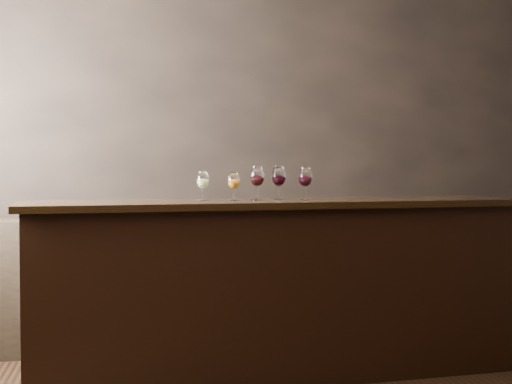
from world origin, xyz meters
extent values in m
cube|color=black|center=(0.00, 2.25, 1.40)|extent=(5.00, 0.02, 2.80)
cube|color=black|center=(0.05, 1.21, 0.53)|extent=(3.09, 0.92, 1.07)
cube|color=black|center=(0.05, 1.21, 1.09)|extent=(3.20, 1.00, 0.04)
cube|color=black|center=(-0.50, 2.03, 0.47)|extent=(2.62, 0.40, 0.94)
cylinder|color=white|center=(-0.42, 1.22, 1.11)|extent=(0.06, 0.06, 0.00)
cylinder|color=white|center=(-0.42, 1.22, 1.14)|extent=(0.01, 0.01, 0.07)
ellipsoid|color=white|center=(-0.42, 1.22, 1.23)|extent=(0.08, 0.08, 0.11)
cylinder|color=white|center=(-0.42, 1.22, 1.28)|extent=(0.06, 0.06, 0.01)
ellipsoid|color=#CBDB72|center=(-0.42, 1.22, 1.22)|extent=(0.06, 0.06, 0.05)
cylinder|color=white|center=(-0.23, 1.19, 1.11)|extent=(0.06, 0.06, 0.00)
cylinder|color=white|center=(-0.23, 1.19, 1.14)|extent=(0.01, 0.01, 0.07)
ellipsoid|color=white|center=(-0.23, 1.19, 1.23)|extent=(0.07, 0.07, 0.11)
cylinder|color=white|center=(-0.23, 1.19, 1.28)|extent=(0.06, 0.06, 0.01)
ellipsoid|color=#CA660C|center=(-0.23, 1.19, 1.21)|extent=(0.06, 0.06, 0.05)
cylinder|color=white|center=(-0.08, 1.22, 1.11)|extent=(0.08, 0.08, 0.00)
cylinder|color=white|center=(-0.08, 1.22, 1.15)|extent=(0.01, 0.01, 0.08)
ellipsoid|color=white|center=(-0.08, 1.22, 1.25)|extent=(0.09, 0.09, 0.13)
cylinder|color=white|center=(-0.08, 1.22, 1.31)|extent=(0.07, 0.07, 0.01)
ellipsoid|color=black|center=(-0.08, 1.22, 1.23)|extent=(0.07, 0.07, 0.06)
cylinder|color=white|center=(0.06, 1.23, 1.11)|extent=(0.08, 0.08, 0.00)
cylinder|color=white|center=(0.06, 1.23, 1.15)|extent=(0.01, 0.01, 0.08)
ellipsoid|color=white|center=(0.06, 1.23, 1.26)|extent=(0.09, 0.09, 0.13)
cylinder|color=white|center=(0.06, 1.23, 1.31)|extent=(0.07, 0.07, 0.01)
ellipsoid|color=black|center=(0.06, 1.23, 1.23)|extent=(0.07, 0.07, 0.06)
cylinder|color=white|center=(0.22, 1.19, 1.11)|extent=(0.07, 0.07, 0.00)
cylinder|color=white|center=(0.22, 1.19, 1.15)|extent=(0.01, 0.01, 0.08)
ellipsoid|color=white|center=(0.22, 1.19, 1.25)|extent=(0.09, 0.09, 0.12)
cylinder|color=white|center=(0.22, 1.19, 1.31)|extent=(0.06, 0.06, 0.01)
ellipsoid|color=black|center=(0.22, 1.19, 1.23)|extent=(0.07, 0.07, 0.06)
camera|label=1|loc=(-0.88, -3.15, 1.31)|focal=50.00mm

